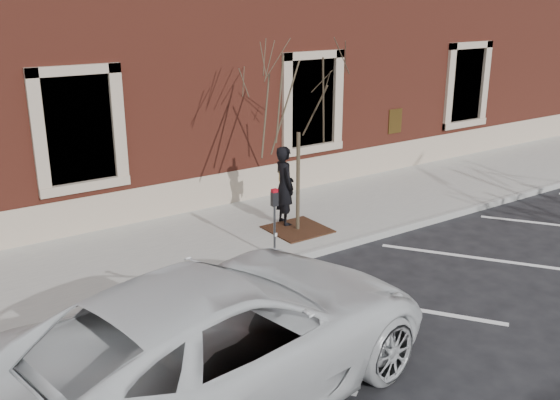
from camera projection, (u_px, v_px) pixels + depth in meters
ground at (297, 260)px, 12.38m from camera, size 120.00×120.00×0.00m
sidewalk_near at (250, 231)px, 13.73m from camera, size 40.00×3.50×0.15m
curb_near at (299, 258)px, 12.32m from camera, size 40.00×0.12×0.15m
parking_stripes at (373, 303)px, 10.66m from camera, size 28.00×4.40×0.01m
building_civic at (133, 35)px, 17.20m from camera, size 40.00×8.62×8.00m
man at (284, 186)px, 13.66m from camera, size 0.54×0.71×1.78m
parking_meter at (275, 210)px, 11.88m from camera, size 0.13×0.10×1.38m
tree_grate at (298, 229)px, 13.57m from camera, size 1.20×1.20×0.03m
sapling at (299, 104)px, 12.73m from camera, size 2.35×2.35×3.92m
white_truck at (217, 338)px, 7.85m from camera, size 6.77×4.02×1.76m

